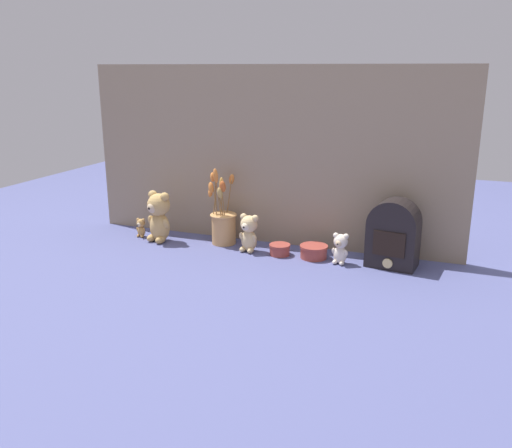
# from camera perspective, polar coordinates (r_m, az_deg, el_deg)

# --- Properties ---
(ground_plane) EXTENTS (4.00, 4.00, 0.00)m
(ground_plane) POSITION_cam_1_polar(r_m,az_deg,el_deg) (2.30, -0.18, -3.04)
(ground_plane) COLOR #4C5184
(backdrop_wall) EXTENTS (1.68, 0.02, 0.77)m
(backdrop_wall) POSITION_cam_1_polar(r_m,az_deg,el_deg) (2.36, 1.28, 7.10)
(backdrop_wall) COLOR gray
(backdrop_wall) RESTS_ON ground
(teddy_bear_large) EXTENTS (0.13, 0.12, 0.23)m
(teddy_bear_large) POSITION_cam_1_polar(r_m,az_deg,el_deg) (2.45, -10.17, 0.89)
(teddy_bear_large) COLOR tan
(teddy_bear_large) RESTS_ON ground
(teddy_bear_medium) EXTENTS (0.09, 0.08, 0.16)m
(teddy_bear_medium) POSITION_cam_1_polar(r_m,az_deg,el_deg) (2.29, -0.77, -0.86)
(teddy_bear_medium) COLOR #DBBC84
(teddy_bear_medium) RESTS_ON ground
(teddy_bear_small) EXTENTS (0.07, 0.06, 0.13)m
(teddy_bear_small) POSITION_cam_1_polar(r_m,az_deg,el_deg) (2.18, 8.86, -2.50)
(teddy_bear_small) COLOR beige
(teddy_bear_small) RESTS_ON ground
(teddy_bear_tiny) EXTENTS (0.05, 0.05, 0.09)m
(teddy_bear_tiny) POSITION_cam_1_polar(r_m,az_deg,el_deg) (2.55, -12.02, -0.32)
(teddy_bear_tiny) COLOR tan
(teddy_bear_tiny) RESTS_ON ground
(flower_vase) EXTENTS (0.13, 0.12, 0.35)m
(flower_vase) POSITION_cam_1_polar(r_m,az_deg,el_deg) (2.39, -3.48, 0.12)
(flower_vase) COLOR tan
(flower_vase) RESTS_ON ground
(vintage_radio) EXTENTS (0.20, 0.14, 0.27)m
(vintage_radio) POSITION_cam_1_polar(r_m,az_deg,el_deg) (2.17, 14.26, -1.01)
(vintage_radio) COLOR black
(vintage_radio) RESTS_ON ground
(decorative_tin_tall) EXTENTS (0.12, 0.12, 0.05)m
(decorative_tin_tall) POSITION_cam_1_polar(r_m,az_deg,el_deg) (2.24, 6.10, -2.90)
(decorative_tin_tall) COLOR #993D33
(decorative_tin_tall) RESTS_ON ground
(decorative_tin_short) EXTENTS (0.09, 0.09, 0.05)m
(decorative_tin_short) POSITION_cam_1_polar(r_m,az_deg,el_deg) (2.27, 2.51, -2.70)
(decorative_tin_short) COLOR #993D33
(decorative_tin_short) RESTS_ON ground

